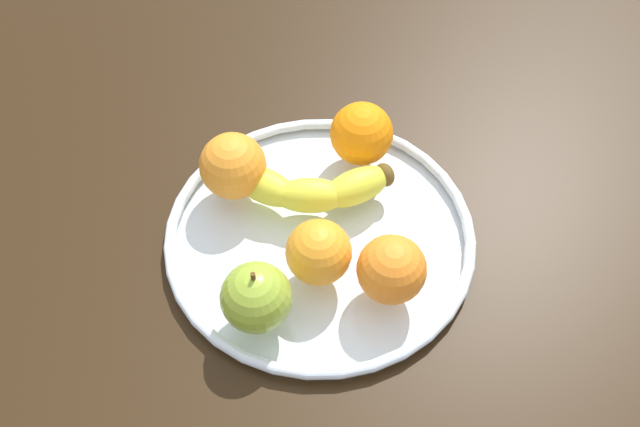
{
  "coord_description": "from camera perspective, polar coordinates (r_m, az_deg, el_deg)",
  "views": [
    {
      "loc": [
        -13.43,
        -41.02,
        63.73
      ],
      "look_at": [
        0.0,
        0.0,
        4.8
      ],
      "focal_mm": 40.41,
      "sensor_mm": 36.0,
      "label": 1
    }
  ],
  "objects": [
    {
      "name": "ground_plane",
      "position": [
        0.79,
        -0.0,
        -2.93
      ],
      "size": [
        141.94,
        141.94,
        4.0
      ],
      "primitive_type": "cube",
      "color": "black"
    },
    {
      "name": "orange_back_right",
      "position": [
        0.7,
        -0.1,
        -3.08
      ],
      "size": [
        6.56,
        6.56,
        6.56
      ],
      "primitive_type": "sphere",
      "color": "orange",
      "rests_on": "fruit_bowl"
    },
    {
      "name": "fruit_bowl",
      "position": [
        0.76,
        -0.0,
        -1.73
      ],
      "size": [
        32.83,
        32.83,
        1.8
      ],
      "color": "silver",
      "rests_on": "ground_plane"
    },
    {
      "name": "orange_back_left",
      "position": [
        0.79,
        3.31,
        6.33
      ],
      "size": [
        6.99,
        6.99,
        6.99
      ],
      "primitive_type": "sphere",
      "color": "orange",
      "rests_on": "fruit_bowl"
    },
    {
      "name": "orange_front_right",
      "position": [
        0.77,
        -6.91,
        3.76
      ],
      "size": [
        7.17,
        7.17,
        7.17
      ],
      "primitive_type": "sphere",
      "color": "orange",
      "rests_on": "fruit_bowl"
    },
    {
      "name": "orange_center",
      "position": [
        0.69,
        5.69,
        -4.44
      ],
      "size": [
        6.8,
        6.8,
        6.8
      ],
      "primitive_type": "sphere",
      "color": "orange",
      "rests_on": "fruit_bowl"
    },
    {
      "name": "banana",
      "position": [
        0.76,
        -0.52,
        1.98
      ],
      "size": [
        17.88,
        9.88,
        3.75
      ],
      "rotation": [
        0.0,
        0.0,
        -0.33
      ],
      "color": "yellow",
      "rests_on": "fruit_bowl"
    },
    {
      "name": "apple",
      "position": [
        0.68,
        -5.08,
        -6.65
      ],
      "size": [
        6.83,
        6.83,
        7.63
      ],
      "color": "#8EAD30",
      "rests_on": "fruit_bowl"
    }
  ]
}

